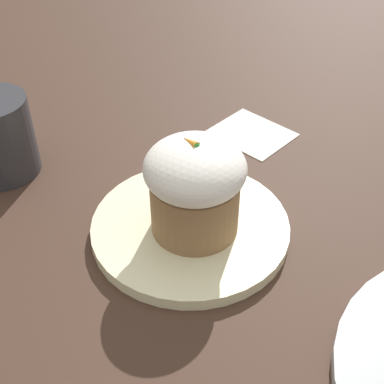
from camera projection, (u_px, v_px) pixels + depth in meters
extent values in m
plane|color=#3D281E|center=(190.00, 232.00, 0.57)|extent=(4.00, 4.00, 0.00)
cylinder|color=beige|center=(190.00, 227.00, 0.57)|extent=(0.21, 0.21, 0.01)
cylinder|color=olive|center=(192.00, 206.00, 0.54)|extent=(0.09, 0.09, 0.06)
ellipsoid|color=white|center=(192.00, 170.00, 0.51)|extent=(0.10, 0.10, 0.06)
cone|color=orange|center=(185.00, 142.00, 0.50)|extent=(0.02, 0.01, 0.01)
sphere|color=green|center=(192.00, 147.00, 0.49)|extent=(0.01, 0.01, 0.01)
cube|color=#B7B7BC|center=(170.00, 194.00, 0.60)|extent=(0.08, 0.04, 0.00)
ellipsoid|color=#B7B7BC|center=(182.00, 223.00, 0.56)|extent=(0.05, 0.04, 0.01)
cube|color=white|center=(252.00, 133.00, 0.72)|extent=(0.11, 0.09, 0.00)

